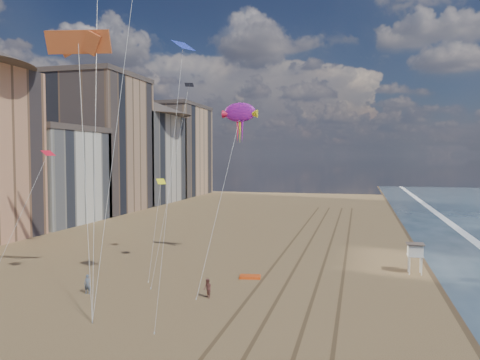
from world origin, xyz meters
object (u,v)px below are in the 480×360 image
(kite_flyer_a, at_px, (88,284))
(kite_flyer_b, at_px, (208,288))
(show_kite, at_px, (240,113))
(lifeguard_stand, at_px, (415,250))
(grounded_kite, at_px, (250,277))

(kite_flyer_a, height_order, kite_flyer_b, kite_flyer_a)
(show_kite, distance_m, kite_flyer_a, 23.67)
(lifeguard_stand, bearing_deg, kite_flyer_a, -153.18)
(kite_flyer_a, bearing_deg, grounded_kite, 27.52)
(kite_flyer_b, bearing_deg, grounded_kite, 121.42)
(kite_flyer_a, relative_size, kite_flyer_b, 1.03)
(grounded_kite, relative_size, show_kite, 0.10)
(show_kite, distance_m, kite_flyer_b, 20.70)
(show_kite, relative_size, kite_flyer_a, 12.70)
(lifeguard_stand, bearing_deg, show_kite, 177.74)
(lifeguard_stand, height_order, grounded_kite, lifeguard_stand)
(lifeguard_stand, relative_size, kite_flyer_a, 1.83)
(kite_flyer_b, bearing_deg, kite_flyer_a, -125.19)
(grounded_kite, height_order, show_kite, show_kite)
(kite_flyer_a, distance_m, kite_flyer_b, 10.44)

